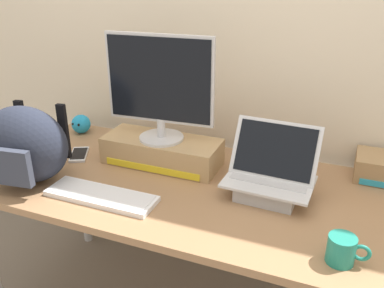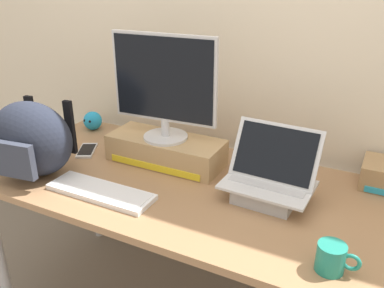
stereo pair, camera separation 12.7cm
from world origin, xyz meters
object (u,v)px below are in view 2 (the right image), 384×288
(toner_box_yellow, at_px, (166,150))
(plush_toy, at_px, (93,121))
(external_keyboard, at_px, (101,192))
(coffee_mug, at_px, (332,258))
(messenger_backpack, at_px, (31,139))
(cell_phone, at_px, (87,150))
(desktop_monitor, at_px, (164,86))
(open_laptop, at_px, (269,185))

(toner_box_yellow, relative_size, plush_toy, 5.27)
(external_keyboard, distance_m, coffee_mug, 0.87)
(messenger_backpack, relative_size, cell_phone, 2.27)
(desktop_monitor, relative_size, plush_toy, 4.77)
(desktop_monitor, relative_size, messenger_backpack, 1.20)
(external_keyboard, bearing_deg, open_laptop, 24.38)
(external_keyboard, relative_size, coffee_mug, 3.46)
(desktop_monitor, height_order, cell_phone, desktop_monitor)
(open_laptop, height_order, plush_toy, open_laptop)
(plush_toy, bearing_deg, open_laptop, -13.72)
(messenger_backpack, bearing_deg, toner_box_yellow, 30.86)
(cell_phone, height_order, plush_toy, plush_toy)
(messenger_backpack, relative_size, coffee_mug, 3.08)
(external_keyboard, bearing_deg, messenger_backpack, 177.99)
(toner_box_yellow, xyz_separation_m, messenger_backpack, (-0.44, -0.35, 0.10))
(desktop_monitor, xyz_separation_m, open_laptop, (0.50, -0.09, -0.29))
(open_laptop, relative_size, cell_phone, 1.98)
(cell_phone, relative_size, plush_toy, 1.75)
(external_keyboard, bearing_deg, cell_phone, 137.28)
(external_keyboard, height_order, messenger_backpack, messenger_backpack)
(messenger_backpack, bearing_deg, desktop_monitor, 30.76)
(desktop_monitor, bearing_deg, plush_toy, 159.58)
(coffee_mug, relative_size, plush_toy, 1.29)
(open_laptop, distance_m, plush_toy, 1.08)
(open_laptop, relative_size, messenger_backpack, 0.87)
(toner_box_yellow, relative_size, external_keyboard, 1.19)
(open_laptop, xyz_separation_m, coffee_mug, (0.29, -0.31, -0.01))
(coffee_mug, distance_m, plush_toy, 1.45)
(desktop_monitor, height_order, external_keyboard, desktop_monitor)
(messenger_backpack, relative_size, plush_toy, 3.96)
(messenger_backpack, height_order, coffee_mug, messenger_backpack)
(desktop_monitor, height_order, coffee_mug, desktop_monitor)
(plush_toy, bearing_deg, toner_box_yellow, -16.65)
(external_keyboard, relative_size, plush_toy, 4.45)
(desktop_monitor, distance_m, plush_toy, 0.65)
(desktop_monitor, distance_m, coffee_mug, 0.93)
(plush_toy, bearing_deg, coffee_mug, -22.91)
(open_laptop, height_order, external_keyboard, open_laptop)
(messenger_backpack, xyz_separation_m, plush_toy, (-0.11, 0.51, -0.11))
(external_keyboard, bearing_deg, toner_box_yellow, 76.63)
(coffee_mug, height_order, plush_toy, plush_toy)
(toner_box_yellow, distance_m, external_keyboard, 0.37)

